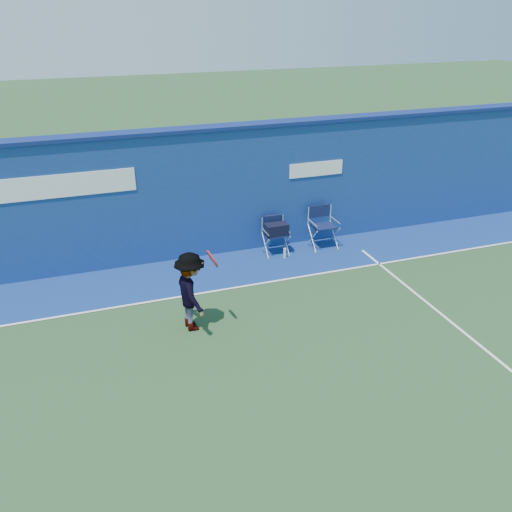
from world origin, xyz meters
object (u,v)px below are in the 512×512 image
object	(u,v)px
directors_chair_left	(276,239)
tennis_player	(191,292)
water_bottle	(285,253)
directors_chair_right	(323,235)

from	to	relation	value
directors_chair_left	tennis_player	xyz separation A→B (m)	(-2.67, -2.59, 0.39)
directors_chair_left	water_bottle	distance (m)	0.43
directors_chair_left	tennis_player	world-z (taller)	tennis_player
directors_chair_left	water_bottle	size ratio (longest dim) A/B	3.70
directors_chair_right	tennis_player	world-z (taller)	tennis_player
tennis_player	directors_chair_right	bearing A→B (deg)	33.30
directors_chair_left	directors_chair_right	size ratio (longest dim) A/B	0.90
directors_chair_left	directors_chair_right	world-z (taller)	directors_chair_right
water_bottle	tennis_player	distance (m)	3.66
water_bottle	tennis_player	size ratio (longest dim) A/B	0.15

